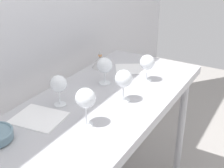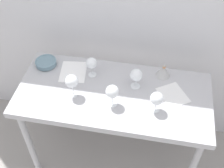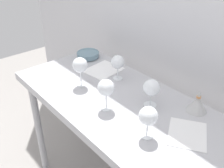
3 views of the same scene
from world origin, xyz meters
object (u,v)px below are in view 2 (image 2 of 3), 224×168
tasting_bowl (46,62)px  wine_glass_far_left (92,64)px  tasting_sheet_lower (173,95)px  decanter_funnel (163,71)px  wine_glass_near_right (157,99)px  wine_glass_far_right (136,76)px  wine_glass_near_center (112,92)px  wine_glass_near_left (72,82)px  tasting_sheet_upper (73,72)px

tasting_bowl → wine_glass_far_left: bearing=-6.4°
tasting_sheet_lower → decanter_funnel: 0.21m
wine_glass_near_right → decanter_funnel: bearing=84.8°
wine_glass_far_right → wine_glass_far_left: wine_glass_far_left is taller
tasting_bowl → wine_glass_near_center: bearing=-27.2°
wine_glass_far_left → wine_glass_near_center: size_ratio=0.94×
wine_glass_near_left → wine_glass_far_right: wine_glass_near_left is taller
tasting_sheet_lower → decanter_funnel: size_ratio=1.67×
wine_glass_near_left → wine_glass_near_center: size_ratio=1.06×
wine_glass_far_left → decanter_funnel: bearing=10.0°
wine_glass_far_right → wine_glass_near_center: bearing=-124.5°
tasting_sheet_lower → decanter_funnel: bearing=80.5°
wine_glass_near_left → tasting_sheet_upper: (-0.07, 0.23, -0.13)m
wine_glass_near_center → tasting_sheet_upper: size_ratio=0.75×
wine_glass_near_right → wine_glass_far_right: wine_glass_near_right is taller
wine_glass_far_right → tasting_bowl: 0.73m
tasting_sheet_lower → tasting_bowl: tasting_bowl is taller
wine_glass_near_left → tasting_bowl: bearing=138.2°
wine_glass_near_center → wine_glass_near_right: bearing=0.5°
wine_glass_near_right → wine_glass_far_right: (-0.16, 0.20, -0.00)m
wine_glass_near_left → decanter_funnel: size_ratio=1.47×
wine_glass_near_left → wine_glass_near_center: (0.29, -0.03, -0.01)m
wine_glass_near_center → tasting_bowl: (-0.59, 0.30, -0.10)m
wine_glass_far_right → tasting_sheet_lower: size_ratio=0.76×
tasting_sheet_upper → tasting_bowl: 0.23m
tasting_sheet_upper → tasting_sheet_lower: size_ratio=1.11×
wine_glass_near_center → decanter_funnel: 0.49m
wine_glass_near_right → decanter_funnel: 0.36m
wine_glass_near_left → tasting_sheet_lower: (0.70, 0.13, -0.13)m
wine_glass_far_left → tasting_sheet_lower: size_ratio=0.78×
wine_glass_near_left → tasting_sheet_upper: size_ratio=0.79×
wine_glass_near_left → tasting_sheet_upper: 0.27m
wine_glass_near_right → wine_glass_near_left: (-0.58, 0.03, 0.02)m
wine_glass_far_right → decanter_funnel: size_ratio=1.28×
wine_glass_near_right → wine_glass_near_center: (-0.30, -0.00, 0.01)m
wine_glass_far_left → wine_glass_near_center: (0.20, -0.26, 0.01)m
wine_glass_far_left → wine_glass_near_center: wine_glass_near_center is taller
wine_glass_near_right → decanter_funnel: wine_glass_near_right is taller
wine_glass_far_right → tasting_sheet_upper: 0.51m
wine_glass_near_center → tasting_bowl: bearing=152.8°
wine_glass_near_right → tasting_bowl: (-0.88, 0.30, -0.09)m
wine_glass_near_left → wine_glass_far_left: (0.09, 0.22, -0.02)m
wine_glass_near_center → tasting_bowl: wine_glass_near_center is taller
wine_glass_far_right → tasting_sheet_upper: (-0.49, 0.06, -0.11)m
wine_glass_far_left → tasting_sheet_lower: bearing=-9.1°
wine_glass_near_left → wine_glass_far_left: wine_glass_near_left is taller
wine_glass_near_right → tasting_sheet_lower: size_ratio=0.77×
wine_glass_near_left → wine_glass_far_left: size_ratio=1.13×
wine_glass_far_right → tasting_sheet_lower: wine_glass_far_right is taller
tasting_sheet_upper → wine_glass_far_left: bearing=-9.6°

